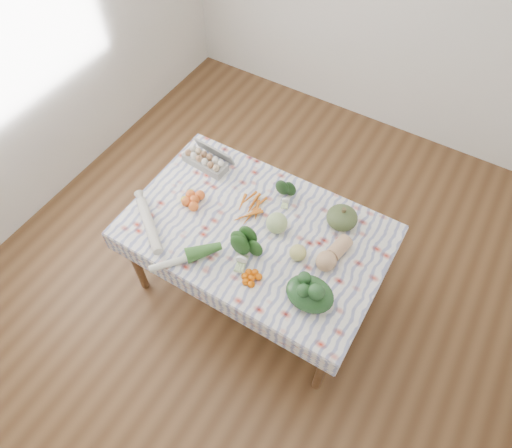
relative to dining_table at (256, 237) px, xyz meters
name	(u,v)px	position (x,y,z in m)	size (l,w,h in m)	color
ground	(256,285)	(0.00, 0.00, -0.68)	(4.50, 4.50, 0.00)	#51341C
dining_table	(256,237)	(0.00, 0.00, 0.00)	(1.60, 1.00, 0.75)	brown
tablecloth	(256,230)	(0.00, 0.00, 0.08)	(1.66, 1.06, 0.01)	white
egg_carton	(205,161)	(-0.59, 0.29, 0.13)	(0.33, 0.13, 0.09)	gray
carrot_bunch	(249,208)	(-0.12, 0.11, 0.10)	(0.20, 0.18, 0.04)	orange
kale_bunch	(287,193)	(0.05, 0.32, 0.14)	(0.14, 0.12, 0.12)	#193716
kabocha_squash	(342,218)	(0.45, 0.32, 0.15)	(0.20, 0.20, 0.13)	#43532C
cabbage	(277,223)	(0.11, 0.07, 0.15)	(0.14, 0.14, 0.14)	#9FBC74
butternut_squash	(334,253)	(0.51, 0.06, 0.15)	(0.12, 0.27, 0.12)	tan
orange_cluster	(194,200)	(-0.46, -0.03, 0.12)	(0.21, 0.21, 0.07)	orange
broccoli	(244,251)	(0.04, -0.21, 0.15)	(0.17, 0.17, 0.13)	#1E4717
mandarin_cluster	(252,278)	(0.17, -0.33, 0.11)	(0.15, 0.15, 0.04)	#D75903
grapefruit	(298,253)	(0.33, -0.05, 0.14)	(0.10, 0.10, 0.10)	#C4C069
spinach_bag	(310,294)	(0.51, -0.26, 0.15)	(0.28, 0.23, 0.13)	#183819
daikon	(149,225)	(-0.59, -0.34, 0.12)	(0.07, 0.07, 0.46)	beige
leek	(185,259)	(-0.25, -0.42, 0.11)	(0.05, 0.05, 0.44)	beige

